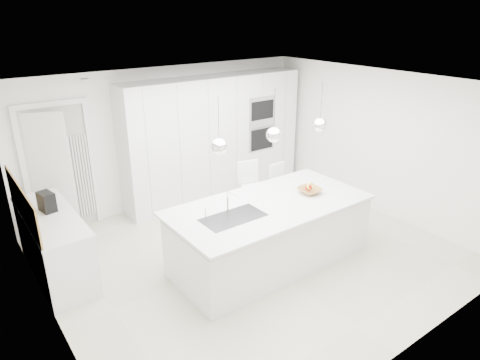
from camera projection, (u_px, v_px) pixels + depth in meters
floor at (252, 254)px, 6.39m from camera, size 5.50×5.50×0.00m
wall_back at (169, 136)px, 7.80m from camera, size 5.50×0.00×5.50m
wall_left at (43, 234)px, 4.41m from camera, size 0.00×5.00×5.00m
ceiling at (254, 86)px, 5.46m from camera, size 5.50×5.50×0.00m
tall_cabinets at (214, 138)px, 8.05m from camera, size 3.60×0.60×2.30m
oven_stack at (262, 124)px, 8.24m from camera, size 0.62×0.04×1.05m
doorway_frame at (60, 171)px, 6.78m from camera, size 1.11×0.08×2.13m
hallway_door at (45, 176)px, 6.62m from camera, size 0.76×0.38×2.00m
radiator at (82, 177)px, 7.02m from camera, size 0.32×0.04×1.40m
left_base_cabinets at (55, 246)px, 5.78m from camera, size 0.60×1.80×0.86m
left_worktop at (49, 216)px, 5.61m from camera, size 0.62×1.82×0.04m
oak_backsplash at (22, 203)px, 5.35m from camera, size 0.02×1.80×0.50m
island_base at (271, 235)px, 6.06m from camera, size 2.80×1.20×0.86m
island_worktop at (269, 205)px, 5.93m from camera, size 2.84×1.40×0.04m
island_sink at (233, 223)px, 5.56m from camera, size 0.84×0.44×0.18m
island_tap at (228, 201)px, 5.65m from camera, size 0.02×0.02×0.30m
pendant_left at (219, 146)px, 5.05m from camera, size 0.20×0.20×0.20m
pendant_mid at (274, 135)px, 5.52m from camera, size 0.20×0.20×0.20m
pendant_right at (320, 125)px, 5.99m from camera, size 0.20×0.20×0.20m
fruit_bowl at (310, 191)px, 6.25m from camera, size 0.34×0.34×0.08m
espresso_machine at (47, 202)px, 5.67m from camera, size 0.21×0.27×0.26m
bar_stool_left at (253, 197)px, 6.97m from camera, size 0.48×0.59×1.14m
bar_stool_right at (281, 194)px, 7.21m from camera, size 0.36×0.48×1.01m
apple_a at (309, 188)px, 6.26m from camera, size 0.09×0.09×0.09m
apple_b at (308, 188)px, 6.26m from camera, size 0.09×0.09×0.09m
banana_bunch at (310, 186)px, 6.25m from camera, size 0.21×0.16×0.19m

